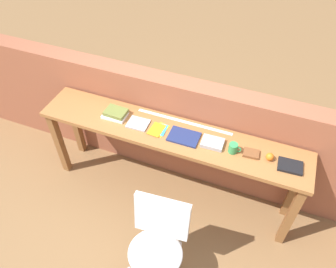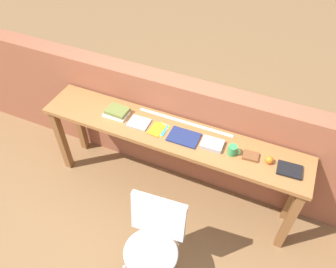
{
  "view_description": "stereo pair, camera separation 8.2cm",
  "coord_description": "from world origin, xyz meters",
  "views": [
    {
      "loc": [
        0.74,
        -1.63,
        2.96
      ],
      "look_at": [
        0.0,
        0.25,
        0.9
      ],
      "focal_mm": 35.0,
      "sensor_mm": 36.0,
      "label": 1
    },
    {
      "loc": [
        0.81,
        -1.6,
        2.96
      ],
      "look_at": [
        0.0,
        0.25,
        0.9
      ],
      "focal_mm": 35.0,
      "sensor_mm": 36.0,
      "label": 2
    }
  ],
  "objects": [
    {
      "name": "ruler_metal_back_edge",
      "position": [
        0.07,
        0.47,
        0.88
      ],
      "size": [
        0.92,
        0.03,
        0.0
      ],
      "primitive_type": "cube",
      "color": "silver",
      "rests_on": "sideboard"
    },
    {
      "name": "sideboard",
      "position": [
        0.0,
        0.3,
        0.74
      ],
      "size": [
        2.5,
        0.44,
        0.88
      ],
      "color": "#996033",
      "rests_on": "ground"
    },
    {
      "name": "mug",
      "position": [
        0.58,
        0.27,
        0.92
      ],
      "size": [
        0.11,
        0.08,
        0.09
      ],
      "color": "#338C4C",
      "rests_on": "sideboard"
    },
    {
      "name": "ground_plane",
      "position": [
        0.0,
        0.0,
        0.0
      ],
      "size": [
        40.0,
        40.0,
        0.0
      ],
      "primitive_type": "plane",
      "color": "brown"
    },
    {
      "name": "book_open_centre",
      "position": [
        0.14,
        0.28,
        0.89
      ],
      "size": [
        0.27,
        0.19,
        0.02
      ],
      "primitive_type": "cube",
      "rotation": [
        0.0,
        0.0,
        0.01
      ],
      "color": "navy",
      "rests_on": "sideboard"
    },
    {
      "name": "book_stack_leftmost",
      "position": [
        -0.55,
        0.31,
        0.91
      ],
      "size": [
        0.22,
        0.17,
        0.06
      ],
      "color": "white",
      "rests_on": "sideboard"
    },
    {
      "name": "chair_white_moulded",
      "position": [
        0.22,
        -0.54,
        0.53
      ],
      "size": [
        0.48,
        0.49,
        0.89
      ],
      "color": "silver",
      "rests_on": "ground"
    },
    {
      "name": "pamphlet_pile_colourful",
      "position": [
        -0.1,
        0.29,
        0.88
      ],
      "size": [
        0.16,
        0.19,
        0.01
      ],
      "color": "yellow",
      "rests_on": "sideboard"
    },
    {
      "name": "magazine_cycling",
      "position": [
        -0.31,
        0.29,
        0.89
      ],
      "size": [
        0.2,
        0.17,
        0.01
      ],
      "primitive_type": "cube",
      "rotation": [
        0.0,
        0.0,
        0.03
      ],
      "color": "#9E9EA3",
      "rests_on": "sideboard"
    },
    {
      "name": "brick_wall_back",
      "position": [
        0.0,
        0.64,
        0.6
      ],
      "size": [
        6.0,
        0.2,
        1.19
      ],
      "primitive_type": "cube",
      "color": "#935138",
      "rests_on": "ground"
    },
    {
      "name": "book_repair_rightmost",
      "position": [
        1.05,
        0.28,
        0.89
      ],
      "size": [
        0.2,
        0.16,
        0.02
      ],
      "primitive_type": "cube",
      "rotation": [
        0.0,
        0.0,
        0.06
      ],
      "color": "black",
      "rests_on": "sideboard"
    },
    {
      "name": "leather_journal_brown",
      "position": [
        0.73,
        0.3,
        0.89
      ],
      "size": [
        0.14,
        0.11,
        0.02
      ],
      "primitive_type": "cube",
      "rotation": [
        0.0,
        0.0,
        0.08
      ],
      "color": "brown",
      "rests_on": "sideboard"
    },
    {
      "name": "book_grey_hardcover",
      "position": [
        0.39,
        0.29,
        0.9
      ],
      "size": [
        0.19,
        0.15,
        0.03
      ],
      "primitive_type": "cube",
      "rotation": [
        0.0,
        0.0,
        0.03
      ],
      "color": "#9E9EA3",
      "rests_on": "sideboard"
    },
    {
      "name": "sports_ball_small",
      "position": [
        0.88,
        0.3,
        0.91
      ],
      "size": [
        0.07,
        0.07,
        0.07
      ],
      "primitive_type": "sphere",
      "color": "orange",
      "rests_on": "sideboard"
    }
  ]
}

